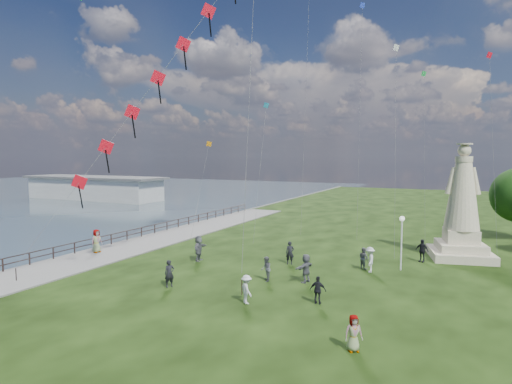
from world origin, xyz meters
The scene contains 18 objects.
waterfront centered at (-15.24, 8.99, -0.06)m, with size 200.00×200.00×1.51m.
pier_pavilion centered at (-52.00, 42.00, 1.84)m, with size 30.00×8.00×4.40m.
statue centered at (11.76, 18.20, 3.37)m, with size 5.25×5.25×8.92m.
lamppost centered at (8.04, 12.54, 2.75)m, with size 0.35×0.35×3.81m.
person_0 centered at (-4.15, 2.41, 0.83)m, with size 0.60×0.40×1.66m, color black.
person_1 centered at (0.64, 6.08, 0.79)m, with size 0.77×0.47×1.58m, color #595960.
person_2 centered at (1.39, 1.87, 0.78)m, with size 1.01×0.52×1.56m, color silver.
person_3 centered at (4.90, 3.47, 0.76)m, with size 0.89×0.45×1.52m, color black.
person_4 centered at (7.90, -1.28, 0.76)m, with size 0.74×0.46×1.52m, color #595960.
person_5 centered at (-6.14, 8.66, 0.97)m, with size 1.80×0.78×1.94m, color #595960.
person_6 centered at (0.45, 10.74, 0.84)m, with size 0.61×0.40×1.69m, color black.
person_7 centered at (5.59, 11.87, 0.76)m, with size 0.74×0.45×1.51m, color #595960.
person_8 centered at (6.18, 11.10, 0.87)m, with size 1.12×0.58×1.74m, color silver.
person_9 centered at (9.16, 15.69, 0.87)m, with size 1.01×0.52×1.73m, color black.
person_10 centered at (-15.00, 7.08, 0.95)m, with size 0.93×0.57×1.90m, color #595960.
person_11 centered at (3.00, 6.95, 0.91)m, with size 1.68×0.72×1.81m, color #595960.
red_kite_train centered at (-6.72, 4.63, 12.70)m, with size 11.24×9.35×20.39m.
small_kites centered at (3.42, 23.32, 14.30)m, with size 29.78×14.58×28.04m.
Camera 1 is at (11.64, -18.22, 7.98)m, focal length 30.00 mm.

